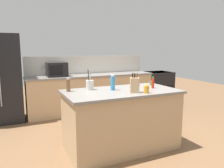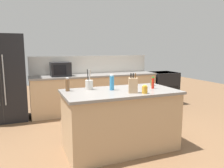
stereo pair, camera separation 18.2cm
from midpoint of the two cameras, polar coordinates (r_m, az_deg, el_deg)
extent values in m
plane|color=brown|center=(3.69, 0.90, -16.20)|extent=(14.00, 14.00, 0.00)
cube|color=tan|center=(5.60, -6.10, -2.53)|extent=(3.16, 0.62, 0.90)
cube|color=gray|center=(5.53, -6.18, 2.25)|extent=(3.20, 0.66, 0.04)
cube|color=beige|center=(5.80, -7.22, 5.04)|extent=(3.16, 0.03, 0.46)
cube|color=tan|center=(3.52, 0.92, -9.56)|extent=(1.71, 0.88, 0.90)
cube|color=gray|center=(3.40, 0.94, -2.02)|extent=(1.77, 0.94, 0.04)
cylinder|color=#ADB2B7|center=(4.92, -28.26, 0.67)|extent=(0.02, 0.02, 1.04)
cube|color=black|center=(6.52, 10.97, -0.90)|extent=(0.76, 0.64, 0.92)
cube|color=black|center=(6.29, 12.67, -2.40)|extent=(0.61, 0.01, 0.41)
cube|color=black|center=(6.46, 11.10, 3.03)|extent=(0.68, 0.58, 0.02)
cube|color=black|center=(5.30, -15.21, 3.70)|extent=(0.46, 0.38, 0.33)
cube|color=black|center=(5.10, -15.30, 3.50)|extent=(0.29, 0.01, 0.23)
cube|color=tan|center=(3.21, 4.32, -0.33)|extent=(0.16, 0.14, 0.22)
cylinder|color=black|center=(3.19, 3.77, 2.24)|extent=(0.02, 0.02, 0.07)
cylinder|color=black|center=(3.19, 4.35, 2.24)|extent=(0.02, 0.02, 0.07)
cylinder|color=brown|center=(3.20, 4.93, 2.24)|extent=(0.02, 0.02, 0.07)
cylinder|color=beige|center=(3.47, -7.33, -0.26)|extent=(0.12, 0.12, 0.15)
cylinder|color=olive|center=(3.46, -7.19, 2.31)|extent=(0.01, 0.05, 0.18)
cylinder|color=black|center=(3.45, -7.69, 2.27)|extent=(0.01, 0.05, 0.18)
cylinder|color=#B2B2B7|center=(3.43, -7.27, 2.25)|extent=(0.01, 0.03, 0.18)
cylinder|color=red|center=(3.63, 9.23, 0.26)|extent=(0.04, 0.04, 0.17)
cylinder|color=green|center=(3.61, 9.26, 1.76)|extent=(0.03, 0.03, 0.02)
cylinder|color=#3384BC|center=(3.41, -1.32, 0.25)|extent=(0.07, 0.07, 0.22)
cylinder|color=white|center=(3.39, -1.33, 2.32)|extent=(0.05, 0.05, 0.03)
cylinder|color=gold|center=(3.21, 7.35, -1.44)|extent=(0.08, 0.08, 0.11)
cylinder|color=gold|center=(3.20, 7.38, -0.38)|extent=(0.05, 0.05, 0.02)
cylinder|color=#567038|center=(3.92, 8.96, 0.35)|extent=(0.06, 0.06, 0.09)
cylinder|color=black|center=(3.91, 8.98, 1.14)|extent=(0.04, 0.04, 0.02)
cylinder|color=brown|center=(3.38, -12.87, -0.38)|extent=(0.06, 0.06, 0.19)
cylinder|color=#B2B2B7|center=(3.36, -12.93, 1.37)|extent=(0.04, 0.04, 0.02)
camera|label=1|loc=(0.09, -91.41, -0.23)|focal=35.00mm
camera|label=2|loc=(0.09, 88.59, 0.23)|focal=35.00mm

